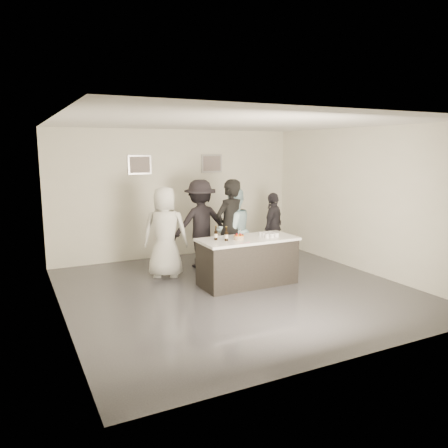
# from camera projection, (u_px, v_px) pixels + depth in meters

# --- Properties ---
(floor) EXTENTS (6.00, 6.00, 0.00)m
(floor) POSITION_uv_depth(u_px,v_px,m) (236.00, 290.00, 8.02)
(floor) COLOR #3D3D42
(floor) RESTS_ON ground
(ceiling) EXTENTS (6.00, 6.00, 0.00)m
(ceiling) POSITION_uv_depth(u_px,v_px,m) (237.00, 123.00, 7.51)
(ceiling) COLOR white
(wall_back) EXTENTS (6.00, 0.04, 3.00)m
(wall_back) POSITION_uv_depth(u_px,v_px,m) (177.00, 194.00, 10.41)
(wall_back) COLOR silver
(wall_back) RESTS_ON ground
(wall_front) EXTENTS (6.00, 0.04, 3.00)m
(wall_front) POSITION_uv_depth(u_px,v_px,m) (357.00, 240.00, 5.12)
(wall_front) COLOR silver
(wall_front) RESTS_ON ground
(wall_left) EXTENTS (0.04, 6.00, 3.00)m
(wall_left) POSITION_uv_depth(u_px,v_px,m) (58.00, 221.00, 6.44)
(wall_left) COLOR silver
(wall_left) RESTS_ON ground
(wall_right) EXTENTS (0.04, 6.00, 3.00)m
(wall_right) POSITION_uv_depth(u_px,v_px,m) (363.00, 200.00, 9.09)
(wall_right) COLOR silver
(wall_right) RESTS_ON ground
(picture_left) EXTENTS (0.54, 0.04, 0.44)m
(picture_left) POSITION_uv_depth(u_px,v_px,m) (140.00, 165.00, 9.87)
(picture_left) COLOR #B2B2B7
(picture_left) RESTS_ON wall_back
(picture_right) EXTENTS (0.54, 0.04, 0.44)m
(picture_right) POSITION_uv_depth(u_px,v_px,m) (212.00, 164.00, 10.66)
(picture_right) COLOR #B2B2B7
(picture_right) RESTS_ON wall_back
(bar_counter) EXTENTS (1.86, 0.86, 0.90)m
(bar_counter) POSITION_uv_depth(u_px,v_px,m) (247.00, 261.00, 8.29)
(bar_counter) COLOR white
(bar_counter) RESTS_ON ground
(cake) EXTENTS (0.20, 0.20, 0.07)m
(cake) POSITION_uv_depth(u_px,v_px,m) (239.00, 238.00, 8.06)
(cake) COLOR orange
(cake) RESTS_ON bar_counter
(beer_bottle_a) EXTENTS (0.07, 0.07, 0.26)m
(beer_bottle_a) POSITION_uv_depth(u_px,v_px,m) (216.00, 233.00, 8.00)
(beer_bottle_a) COLOR black
(beer_bottle_a) RESTS_ON bar_counter
(beer_bottle_b) EXTENTS (0.07, 0.07, 0.26)m
(beer_bottle_b) POSITION_uv_depth(u_px,v_px,m) (226.00, 234.00, 7.93)
(beer_bottle_b) COLOR black
(beer_bottle_b) RESTS_ON bar_counter
(tumbler_cluster) EXTENTS (0.30, 0.30, 0.08)m
(tumbler_cluster) POSITION_uv_depth(u_px,v_px,m) (269.00, 234.00, 8.35)
(tumbler_cluster) COLOR orange
(tumbler_cluster) RESTS_ON bar_counter
(candles) EXTENTS (0.24, 0.08, 0.01)m
(candles) POSITION_uv_depth(u_px,v_px,m) (244.00, 242.00, 7.81)
(candles) COLOR pink
(candles) RESTS_ON bar_counter
(person_main_black) EXTENTS (0.83, 0.68, 1.96)m
(person_main_black) POSITION_uv_depth(u_px,v_px,m) (230.00, 228.00, 8.82)
(person_main_black) COLOR black
(person_main_black) RESTS_ON ground
(person_main_blue) EXTENTS (0.99, 0.85, 1.76)m
(person_main_blue) POSITION_uv_depth(u_px,v_px,m) (233.00, 231.00, 9.03)
(person_main_blue) COLOR #A0C6D1
(person_main_blue) RESTS_ON ground
(person_guest_left) EXTENTS (1.06, 0.91, 1.83)m
(person_guest_left) POSITION_uv_depth(u_px,v_px,m) (165.00, 232.00, 8.71)
(person_guest_left) COLOR silver
(person_guest_left) RESTS_ON ground
(person_guest_right) EXTENTS (0.96, 0.87, 1.57)m
(person_guest_right) POSITION_uv_depth(u_px,v_px,m) (273.00, 226.00, 10.07)
(person_guest_right) COLOR #2A2930
(person_guest_right) RESTS_ON ground
(person_guest_back) EXTENTS (1.26, 0.76, 1.91)m
(person_guest_back) POSITION_uv_depth(u_px,v_px,m) (200.00, 224.00, 9.43)
(person_guest_back) COLOR black
(person_guest_back) RESTS_ON ground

